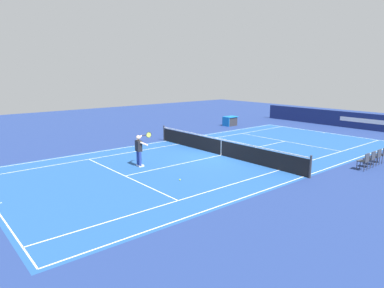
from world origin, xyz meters
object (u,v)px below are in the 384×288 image
object	(u,v)px
spectator_chair_1	(377,156)
equipment_cart_tarped	(230,121)
tennis_ball	(180,180)
spectator_chair_2	(371,158)
tennis_net	(221,147)
spectator_chair_0	(382,154)
tennis_player_near	(139,149)
spectator_chair_3	(364,160)

from	to	relation	value
spectator_chair_1	equipment_cart_tarped	distance (m)	14.87
tennis_ball	spectator_chair_2	world-z (taller)	spectator_chair_2
spectator_chair_1	equipment_cart_tarped	xyz separation A→B (m)	(-3.97, -14.33, -0.08)
tennis_net	spectator_chair_0	size ratio (longest dim) A/B	13.30
tennis_player_near	spectator_chair_2	xyz separation A→B (m)	(-8.91, 7.83, -0.41)
tennis_player_near	spectator_chair_0	size ratio (longest dim) A/B	1.93
tennis_player_near	equipment_cart_tarped	xyz separation A→B (m)	(-13.59, -6.50, -0.49)
spectator_chair_0	spectator_chair_3	distance (m)	2.15
spectator_chair_2	tennis_net	bearing A→B (deg)	-60.09
tennis_player_near	spectator_chair_2	distance (m)	11.87
tennis_player_near	equipment_cart_tarped	bearing A→B (deg)	-154.43
spectator_chair_3	equipment_cart_tarped	xyz separation A→B (m)	(-5.40, -14.33, -0.08)
tennis_net	equipment_cart_tarped	bearing A→B (deg)	-138.95
spectator_chair_3	spectator_chair_0	bearing A→B (deg)	180.00
spectator_chair_1	tennis_net	bearing A→B (deg)	-55.78
tennis_net	tennis_player_near	xyz separation A→B (m)	(4.98, -1.00, 0.44)
spectator_chair_0	spectator_chair_1	distance (m)	0.72
spectator_chair_2	spectator_chair_3	distance (m)	0.72
spectator_chair_0	tennis_ball	bearing A→B (deg)	-24.46
spectator_chair_1	spectator_chair_2	xyz separation A→B (m)	(0.72, 0.00, 0.00)
spectator_chair_2	tennis_player_near	bearing A→B (deg)	-41.32
tennis_net	spectator_chair_1	bearing A→B (deg)	124.22
spectator_chair_1	spectator_chair_0	bearing A→B (deg)	180.00
tennis_net	spectator_chair_2	bearing A→B (deg)	119.91
tennis_player_near	spectator_chair_3	distance (m)	11.34
spectator_chair_2	spectator_chair_1	bearing A→B (deg)	180.00
tennis_player_near	spectator_chair_2	bearing A→B (deg)	138.68
tennis_player_near	equipment_cart_tarped	size ratio (longest dim) A/B	1.36
tennis_net	spectator_chair_0	world-z (taller)	tennis_net
tennis_player_near	tennis_ball	world-z (taller)	tennis_player_near
spectator_chair_0	tennis_net	bearing A→B (deg)	-51.86
tennis_player_near	tennis_ball	size ratio (longest dim) A/B	25.71
tennis_player_near	tennis_ball	bearing A→B (deg)	92.79
tennis_ball	spectator_chair_3	size ratio (longest dim) A/B	0.08
spectator_chair_2	equipment_cart_tarped	world-z (taller)	spectator_chair_2
spectator_chair_2	spectator_chair_3	xyz separation A→B (m)	(0.72, 0.00, 0.00)
tennis_ball	spectator_chair_3	bearing A→B (deg)	150.03
tennis_ball	tennis_net	bearing A→B (deg)	-155.46
spectator_chair_2	spectator_chair_3	bearing A→B (deg)	0.00
tennis_net	tennis_ball	xyz separation A→B (m)	(4.82, 2.20, -0.46)
tennis_player_near	tennis_ball	xyz separation A→B (m)	(-0.16, 3.20, -0.90)
spectator_chair_2	spectator_chair_0	bearing A→B (deg)	180.00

